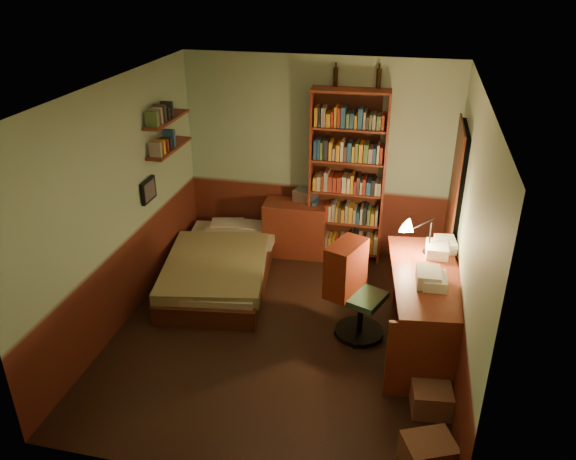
% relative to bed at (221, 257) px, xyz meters
% --- Properties ---
extents(floor, '(3.50, 4.00, 0.02)m').
position_rel_bed_xyz_m(floor, '(1.00, -0.89, -0.32)').
color(floor, black).
rests_on(floor, ground).
extents(ceiling, '(3.50, 4.00, 0.02)m').
position_rel_bed_xyz_m(ceiling, '(1.00, -0.89, 2.30)').
color(ceiling, silver).
rests_on(ceiling, wall_back).
extents(wall_back, '(3.50, 0.02, 2.60)m').
position_rel_bed_xyz_m(wall_back, '(1.00, 1.12, 0.99)').
color(wall_back, '#98B593').
rests_on(wall_back, ground).
extents(wall_left, '(0.02, 4.00, 2.60)m').
position_rel_bed_xyz_m(wall_left, '(-0.76, -0.89, 0.99)').
color(wall_left, '#98B593').
rests_on(wall_left, ground).
extents(wall_right, '(0.02, 4.00, 2.60)m').
position_rel_bed_xyz_m(wall_right, '(2.76, -0.89, 0.99)').
color(wall_right, '#98B593').
rests_on(wall_right, ground).
extents(wall_front, '(3.50, 0.02, 2.60)m').
position_rel_bed_xyz_m(wall_front, '(1.00, -2.90, 0.99)').
color(wall_front, '#98B593').
rests_on(wall_front, ground).
extents(doorway, '(0.06, 0.90, 2.00)m').
position_rel_bed_xyz_m(doorway, '(2.72, 0.41, 0.69)').
color(doorway, black).
rests_on(doorway, ground).
extents(door_trim, '(0.02, 0.98, 2.08)m').
position_rel_bed_xyz_m(door_trim, '(2.68, 0.41, 0.69)').
color(door_trim, '#3B1A0E').
rests_on(door_trim, ground).
extents(bed, '(1.40, 2.24, 0.63)m').
position_rel_bed_xyz_m(bed, '(0.00, 0.00, 0.00)').
color(bed, '#898D55').
rests_on(bed, ground).
extents(dresser, '(0.85, 0.46, 0.74)m').
position_rel_bed_xyz_m(dresser, '(0.76, 0.87, 0.05)').
color(dresser, maroon).
rests_on(dresser, ground).
extents(mini_stereo, '(0.33, 0.29, 0.15)m').
position_rel_bed_xyz_m(mini_stereo, '(0.86, 1.00, 0.50)').
color(mini_stereo, '#B2B2B7').
rests_on(mini_stereo, dresser).
extents(bookshelf, '(0.97, 0.35, 2.24)m').
position_rel_bed_xyz_m(bookshelf, '(1.41, 0.96, 0.81)').
color(bookshelf, maroon).
rests_on(bookshelf, ground).
extents(bottle_left, '(0.06, 0.06, 0.22)m').
position_rel_bed_xyz_m(bottle_left, '(1.20, 1.06, 2.04)').
color(bottle_left, black).
rests_on(bottle_left, bookshelf).
extents(bottle_right, '(0.07, 0.07, 0.23)m').
position_rel_bed_xyz_m(bottle_right, '(1.71, 1.06, 2.04)').
color(bottle_right, black).
rests_on(bottle_right, bookshelf).
extents(desk, '(0.86, 1.67, 0.86)m').
position_rel_bed_xyz_m(desk, '(2.44, -0.82, 0.12)').
color(desk, maroon).
rests_on(desk, ground).
extents(paper_stack, '(0.24, 0.30, 0.11)m').
position_rel_bed_xyz_m(paper_stack, '(2.62, -0.24, 0.60)').
color(paper_stack, silver).
rests_on(paper_stack, desk).
extents(desk_lamp, '(0.20, 0.20, 0.52)m').
position_rel_bed_xyz_m(desk_lamp, '(2.45, -0.36, 0.80)').
color(desk_lamp, black).
rests_on(desk_lamp, desk).
extents(office_chair, '(0.63, 0.60, 1.01)m').
position_rel_bed_xyz_m(office_chair, '(1.81, -0.77, 0.19)').
color(office_chair, '#31563B').
rests_on(office_chair, ground).
extents(red_jacket, '(0.36, 0.53, 0.58)m').
position_rel_bed_xyz_m(red_jacket, '(1.72, -0.99, 0.98)').
color(red_jacket, maroon).
rests_on(red_jacket, office_chair).
extents(wall_shelf_lower, '(0.20, 0.90, 0.03)m').
position_rel_bed_xyz_m(wall_shelf_lower, '(-0.64, 0.21, 1.29)').
color(wall_shelf_lower, maroon).
rests_on(wall_shelf_lower, wall_left).
extents(wall_shelf_upper, '(0.20, 0.90, 0.03)m').
position_rel_bed_xyz_m(wall_shelf_upper, '(-0.64, 0.21, 1.64)').
color(wall_shelf_upper, maroon).
rests_on(wall_shelf_upper, wall_left).
extents(framed_picture, '(0.04, 0.32, 0.26)m').
position_rel_bed_xyz_m(framed_picture, '(-0.72, -0.29, 0.94)').
color(framed_picture, black).
rests_on(framed_picture, wall_left).
extents(cardboard_box_a, '(0.48, 0.44, 0.29)m').
position_rel_bed_xyz_m(cardboard_box_a, '(2.53, -2.41, -0.17)').
color(cardboard_box_a, brown).
rests_on(cardboard_box_a, ground).
extents(cardboard_box_b, '(0.38, 0.32, 0.24)m').
position_rel_bed_xyz_m(cardboard_box_b, '(2.56, -1.76, -0.19)').
color(cardboard_box_b, brown).
rests_on(cardboard_box_b, ground).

